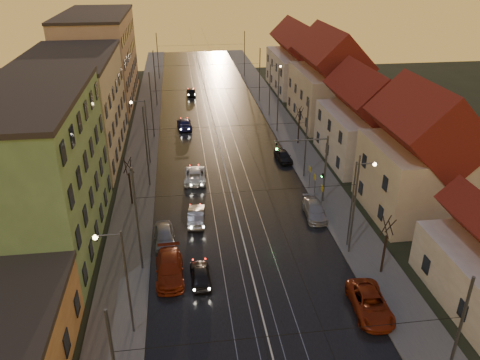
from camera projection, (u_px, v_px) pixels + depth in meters
name	position (u px, v px, depth m)	size (l,w,h in m)	color
ground	(269.00, 342.00, 30.61)	(160.00, 160.00, 0.00)	black
road	(216.00, 132.00, 66.22)	(16.00, 120.00, 0.04)	black
sidewalk_left	(144.00, 135.00, 65.01)	(4.00, 120.00, 0.15)	#4C4C4C
sidewalk_right	(285.00, 128.00, 67.38)	(4.00, 120.00, 0.15)	#4C4C4C
tram_rail_0	(200.00, 132.00, 65.95)	(0.06, 120.00, 0.03)	gray
tram_rail_1	(211.00, 132.00, 66.12)	(0.06, 120.00, 0.03)	gray
tram_rail_2	(221.00, 131.00, 66.30)	(0.06, 120.00, 0.03)	gray
tram_rail_3	(231.00, 131.00, 66.47)	(0.06, 120.00, 0.03)	gray
apartment_left_1	(28.00, 176.00, 38.14)	(10.00, 18.00, 13.00)	#618655
apartment_left_2	(74.00, 109.00, 56.18)	(10.00, 20.00, 12.00)	#BCAF91
apartment_left_3	(100.00, 60.00, 77.11)	(10.00, 24.00, 14.00)	tan
house_right_1	(419.00, 161.00, 43.59)	(8.67, 10.20, 10.80)	#C3AF96
house_right_2	(366.00, 123.00, 55.52)	(9.18, 12.24, 9.20)	#B9B2AB
house_right_3	(329.00, 82.00, 68.37)	(9.18, 14.28, 11.50)	#C3AF96
house_right_4	(299.00, 62.00, 84.74)	(9.18, 16.32, 10.00)	#B9B2AB
catenary_pole_r_0	(455.00, 347.00, 24.31)	(0.16, 0.16, 9.00)	#595B60
catenary_pole_l_1	(137.00, 221.00, 35.63)	(0.16, 0.16, 9.00)	#595B60
catenary_pole_r_1	(354.00, 207.00, 37.67)	(0.16, 0.16, 9.00)	#595B60
catenary_pole_l_2	(146.00, 148.00, 48.99)	(0.16, 0.16, 9.00)	#595B60
catenary_pole_r_2	(306.00, 140.00, 51.03)	(0.16, 0.16, 9.00)	#595B60
catenary_pole_l_3	(152.00, 106.00, 62.34)	(0.16, 0.16, 9.00)	#595B60
catenary_pole_r_3	(278.00, 101.00, 64.39)	(0.16, 0.16, 9.00)	#595B60
catenary_pole_l_4	(155.00, 79.00, 75.70)	(0.16, 0.16, 9.00)	#595B60
catenary_pole_r_4	(260.00, 75.00, 77.74)	(0.16, 0.16, 9.00)	#595B60
catenary_pole_l_5	(158.00, 57.00, 91.73)	(0.16, 0.16, 9.00)	#595B60
catenary_pole_r_5	(244.00, 54.00, 93.78)	(0.16, 0.16, 9.00)	#595B60
street_lamp_0	(121.00, 274.00, 29.16)	(1.75, 0.32, 8.00)	#595B60
street_lamp_1	(356.00, 196.00, 38.45)	(1.75, 0.32, 8.00)	#595B60
street_lamp_2	(144.00, 126.00, 54.10)	(1.75, 0.32, 8.00)	#595B60
street_lamp_3	(272.00, 85.00, 70.51)	(1.75, 0.32, 8.00)	#595B60
traffic_light_mast	(316.00, 161.00, 45.57)	(5.30, 0.32, 7.20)	#595B60
bare_tree_0	(130.00, 183.00, 46.12)	(1.09, 1.09, 5.11)	black
bare_tree_1	(385.00, 247.00, 36.07)	(1.09, 1.09, 5.11)	black
bare_tree_2	(299.00, 126.00, 61.03)	(1.09, 1.09, 5.11)	black
driving_car_0	(200.00, 274.00, 35.97)	(1.52, 3.78, 1.29)	black
driving_car_1	(196.00, 216.00, 43.87)	(1.48, 4.24, 1.40)	gray
driving_car_2	(195.00, 175.00, 51.93)	(2.35, 5.10, 1.42)	white
driving_car_3	(184.00, 124.00, 67.43)	(1.95, 4.79, 1.39)	navy
driving_car_4	(191.00, 92.00, 82.89)	(1.56, 3.87, 1.32)	black
parked_left_2	(170.00, 269.00, 36.42)	(2.13, 5.24, 1.52)	maroon
parked_left_3	(164.00, 236.00, 40.63)	(1.75, 4.35, 1.48)	#A0A0A6
parked_right_0	(370.00, 303.00, 32.88)	(2.38, 5.17, 1.44)	maroon
parked_right_1	(315.00, 210.00, 44.89)	(1.86, 4.57, 1.33)	#A6A7AB
parked_right_2	(283.00, 156.00, 56.82)	(1.55, 3.85, 1.31)	black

